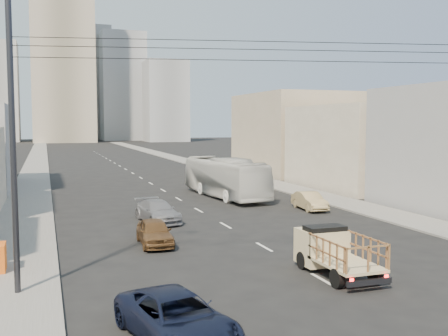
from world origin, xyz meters
TOP-DOWN VIEW (x-y plane):
  - ground at (0.00, 0.00)m, footprint 420.00×420.00m
  - sidewalk_left at (-11.75, 70.00)m, footprint 3.50×180.00m
  - sidewalk_right at (11.75, 70.00)m, footprint 3.50×180.00m
  - lane_dashes at (0.00, 53.00)m, footprint 0.15×104.00m
  - flatbed_pickup at (0.82, 2.53)m, footprint 1.95×4.41m
  - navy_pickup at (-6.96, -1.85)m, footprint 3.29×5.33m
  - city_bus at (4.03, 25.85)m, footprint 3.92×12.27m
  - sedan_brown at (-5.18, 10.28)m, footprint 1.74×4.00m
  - sedan_tan at (7.71, 17.58)m, footprint 1.67×4.04m
  - sedan_grey at (-3.73, 16.51)m, footprint 2.55×4.93m
  - streetlamp_left at (-11.39, 4.00)m, footprint 2.36×0.25m
  - overhead_wires at (0.00, 1.50)m, footprint 23.01×5.02m
  - bldg_right_mid at (19.50, 28.00)m, footprint 11.00×14.00m
  - bldg_right_far at (20.00, 44.00)m, footprint 12.00×16.00m
  - high_rise_tower at (-4.00, 170.00)m, footprint 20.00×20.00m
  - midrise_ne at (18.00, 185.00)m, footprint 16.00×16.00m
  - midrise_back at (6.00, 200.00)m, footprint 18.00×18.00m
  - midrise_east at (30.00, 165.00)m, footprint 14.00×14.00m

SIDE VIEW (x-z plane):
  - ground at x=0.00m, z-range 0.00..0.00m
  - lane_dashes at x=0.00m, z-range 0.00..0.01m
  - sidewalk_left at x=-11.75m, z-range 0.00..0.12m
  - sidewalk_right at x=11.75m, z-range 0.00..0.12m
  - sedan_tan at x=7.71m, z-range 0.00..1.30m
  - sedan_brown at x=-5.18m, z-range 0.00..1.34m
  - sedan_grey at x=-3.73m, z-range 0.00..1.37m
  - navy_pickup at x=-6.96m, z-range 0.00..1.38m
  - flatbed_pickup at x=0.82m, z-range 0.14..2.04m
  - city_bus at x=4.03m, z-range 0.00..3.36m
  - bldg_right_mid at x=19.50m, z-range 0.00..8.00m
  - bldg_right_far at x=20.00m, z-range 0.00..10.00m
  - streetlamp_left at x=-11.39m, z-range 0.44..12.44m
  - overhead_wires at x=0.00m, z-range 8.60..9.33m
  - midrise_east at x=30.00m, z-range 0.00..28.00m
  - midrise_ne at x=18.00m, z-range 0.00..40.00m
  - midrise_back at x=6.00m, z-range 0.00..44.00m
  - high_rise_tower at x=-4.00m, z-range 0.00..60.00m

